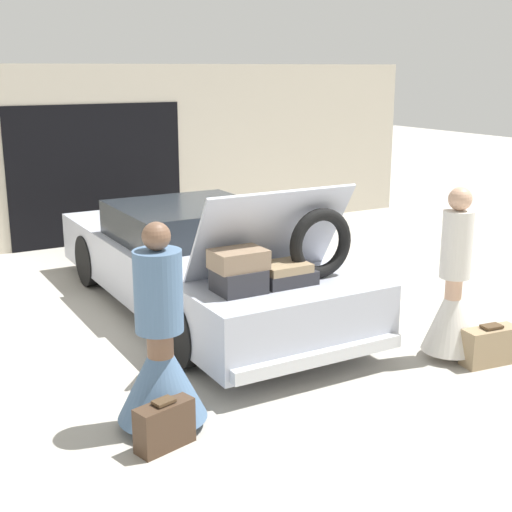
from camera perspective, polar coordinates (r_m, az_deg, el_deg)
ground_plane at (r=8.46m, az=-4.53°, el=-4.12°), size 40.00×40.00×0.00m
garage_wall_back at (r=11.64m, az=-12.75°, el=7.82°), size 12.00×0.14×2.80m
car at (r=8.28m, az=-4.56°, el=-0.45°), size 1.89×4.99×1.67m
person_left at (r=5.60m, az=-7.63°, el=-8.03°), size 0.71×0.71×1.65m
person_right at (r=7.08m, az=15.47°, el=-3.28°), size 0.55×0.55×1.68m
suitcase_beside_left_person at (r=5.46m, az=-7.33°, el=-13.28°), size 0.48×0.29×0.39m
suitcase_beside_right_person at (r=7.18m, az=18.21°, el=-6.84°), size 0.57×0.27×0.39m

